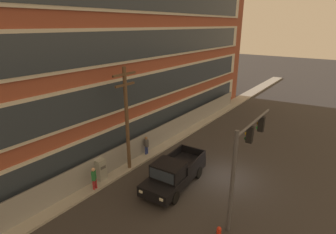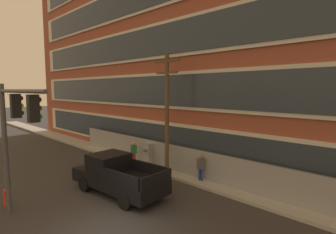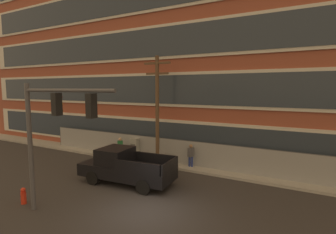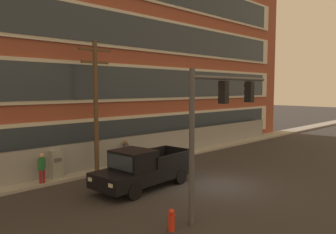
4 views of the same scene
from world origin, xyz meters
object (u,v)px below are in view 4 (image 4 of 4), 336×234
pickup_truck_black (143,169)px  pedestrian_by_fence (126,151)px  utility_pole_near_corner (96,102)px  pedestrian_near_cabinet (42,167)px  traffic_signal_mast (217,113)px  fire_hydrant (171,220)px  electrical_cabinet (56,165)px

pickup_truck_black → pedestrian_by_fence: 4.80m
utility_pole_near_corner → pedestrian_near_cabinet: size_ratio=4.50×
traffic_signal_mast → pedestrian_near_cabinet: bearing=111.7°
pickup_truck_black → utility_pole_near_corner: utility_pole_near_corner is taller
pickup_truck_black → pedestrian_by_fence: bearing=62.7°
pedestrian_near_cabinet → pedestrian_by_fence: size_ratio=1.00×
utility_pole_near_corner → pedestrian_by_fence: size_ratio=4.50×
pedestrian_by_fence → fire_hydrant: bearing=-118.2°
traffic_signal_mast → electrical_cabinet: bearing=104.8°
pickup_truck_black → traffic_signal_mast: bearing=-91.5°
pickup_truck_black → pedestrian_near_cabinet: 5.13m
pedestrian_by_fence → utility_pole_near_corner: bearing=-171.0°
pickup_truck_black → fire_hydrant: 5.15m
pedestrian_near_cabinet → fire_hydrant: size_ratio=2.17×
pedestrian_near_cabinet → traffic_signal_mast: bearing=-68.3°
traffic_signal_mast → electrical_cabinet: (-2.34, 8.88, -3.17)m
traffic_signal_mast → utility_pole_near_corner: bearing=90.4°
pickup_truck_black → utility_pole_near_corner: size_ratio=0.74×
utility_pole_near_corner → fire_hydrant: utility_pole_near_corner is taller
utility_pole_near_corner → pedestrian_near_cabinet: bearing=-178.4°
traffic_signal_mast → pedestrian_by_fence: 9.63m
traffic_signal_mast → pedestrian_near_cabinet: size_ratio=3.34×
pedestrian_by_fence → fire_hydrant: (-4.69, -8.73, -0.59)m
fire_hydrant → pedestrian_near_cabinet: bearing=96.7°
utility_pole_near_corner → pickup_truck_black: bearing=-87.2°
utility_pole_near_corner → pedestrian_near_cabinet: utility_pole_near_corner is taller
pickup_truck_black → fire_hydrant: size_ratio=7.26×
traffic_signal_mast → utility_pole_near_corner: 8.46m
traffic_signal_mast → electrical_cabinet: 9.72m
electrical_cabinet → pedestrian_by_fence: 4.67m
fire_hydrant → electrical_cabinet: bearing=89.8°
pickup_truck_black → electrical_cabinet: bearing=119.8°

